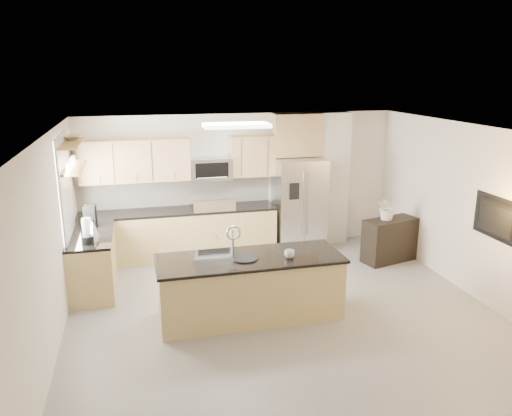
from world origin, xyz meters
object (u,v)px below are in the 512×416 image
object	(u,v)px
refrigerator	(299,204)
television	(495,220)
kettle	(93,228)
bowl	(72,137)
range	(213,231)
microwave	(210,169)
credenza	(389,240)
platter	(245,258)
flower_vase	(388,201)
coffee_maker	(90,216)
cup	(289,254)
island	(250,287)
blender	(87,233)

from	to	relation	value
refrigerator	television	distance (m)	3.62
kettle	bowl	size ratio (longest dim) A/B	0.73
range	kettle	distance (m)	2.39
range	microwave	size ratio (longest dim) A/B	1.50
microwave	credenza	xyz separation A→B (m)	(3.06, -1.19, -1.23)
platter	flower_vase	xyz separation A→B (m)	(2.94, 1.55, 0.23)
coffee_maker	flower_vase	size ratio (longest dim) A/B	0.50
cup	coffee_maker	world-z (taller)	coffee_maker
refrigerator	coffee_maker	xyz separation A→B (m)	(-3.75, -0.60, 0.19)
microwave	refrigerator	xyz separation A→B (m)	(1.66, -0.17, -0.74)
microwave	television	bearing A→B (deg)	-42.75
island	range	bearing A→B (deg)	92.31
blender	range	bearing A→B (deg)	36.45
microwave	credenza	world-z (taller)	microwave
flower_vase	kettle	bearing A→B (deg)	-179.09
cup	coffee_maker	xyz separation A→B (m)	(-2.74, 2.06, 0.14)
island	television	xyz separation A→B (m)	(3.39, -0.57, 0.90)
microwave	television	world-z (taller)	microwave
range	television	xyz separation A→B (m)	(3.51, -3.12, 0.88)
blender	flower_vase	world-z (taller)	flower_vase
range	television	bearing A→B (deg)	-41.64
refrigerator	television	bearing A→B (deg)	-58.96
coffee_maker	blender	bearing A→B (deg)	-88.71
range	kettle	xyz separation A→B (m)	(-2.02, -1.14, 0.56)
credenza	coffee_maker	world-z (taller)	coffee_maker
credenza	cup	world-z (taller)	cup
credenza	television	distance (m)	2.31
platter	coffee_maker	xyz separation A→B (m)	(-2.14, 1.96, 0.18)
flower_vase	blender	bearing A→B (deg)	-174.70
island	microwave	bearing A→B (deg)	92.19
credenza	bowl	xyz separation A→B (m)	(-5.31, 0.38, 1.98)
island	flower_vase	bearing A→B (deg)	27.16
platter	television	size ratio (longest dim) A/B	0.32
television	island	bearing A→B (deg)	80.53
cup	kettle	xyz separation A→B (m)	(-2.67, 1.56, 0.09)
island	kettle	distance (m)	2.63
refrigerator	island	distance (m)	2.98
credenza	platter	bearing A→B (deg)	-167.51
island	coffee_maker	size ratio (longest dim) A/B	7.53
coffee_maker	television	xyz separation A→B (m)	(5.61, -2.47, 0.27)
platter	blender	xyz separation A→B (m)	(-2.12, 1.08, 0.19)
microwave	coffee_maker	bearing A→B (deg)	-159.82
flower_vase	cup	bearing A→B (deg)	-144.97
range	cup	size ratio (longest dim) A/B	8.07
flower_vase	television	distance (m)	2.13
cup	flower_vase	distance (m)	2.86
credenza	television	size ratio (longest dim) A/B	0.92
microwave	coffee_maker	xyz separation A→B (m)	(-2.09, -0.77, -0.55)
range	platter	world-z (taller)	range
microwave	television	xyz separation A→B (m)	(3.51, -3.24, -0.28)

